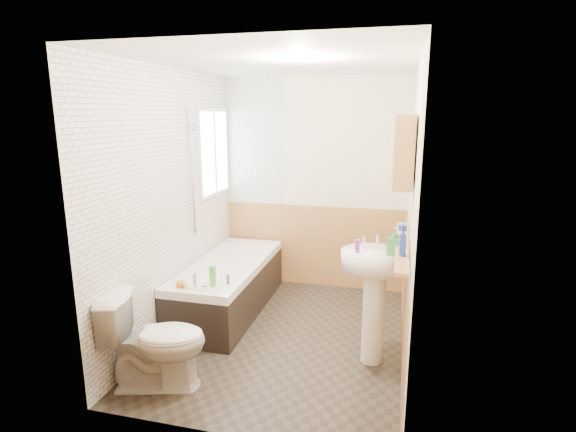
# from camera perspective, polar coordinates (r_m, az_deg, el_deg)

# --- Properties ---
(floor) EXTENTS (2.80, 2.80, 0.00)m
(floor) POSITION_cam_1_polar(r_m,az_deg,el_deg) (4.45, -0.49, -15.03)
(floor) COLOR #2B251E
(floor) RESTS_ON ground
(ceiling) EXTENTS (2.80, 2.80, 0.00)m
(ceiling) POSITION_cam_1_polar(r_m,az_deg,el_deg) (3.95, -0.56, 18.95)
(ceiling) COLOR white
(ceiling) RESTS_ON ground
(wall_back) EXTENTS (2.20, 0.02, 2.50)m
(wall_back) POSITION_cam_1_polar(r_m,az_deg,el_deg) (5.37, 3.30, 3.96)
(wall_back) COLOR beige
(wall_back) RESTS_ON ground
(wall_front) EXTENTS (2.20, 0.02, 2.50)m
(wall_front) POSITION_cam_1_polar(r_m,az_deg,el_deg) (2.72, -8.09, -5.08)
(wall_front) COLOR beige
(wall_front) RESTS_ON ground
(wall_left) EXTENTS (0.02, 2.80, 2.50)m
(wall_left) POSITION_cam_1_polar(r_m,az_deg,el_deg) (4.43, -14.57, 1.63)
(wall_left) COLOR beige
(wall_left) RESTS_ON ground
(wall_right) EXTENTS (0.02, 2.80, 2.50)m
(wall_right) POSITION_cam_1_polar(r_m,az_deg,el_deg) (3.89, 15.49, 0.06)
(wall_right) COLOR beige
(wall_right) RESTS_ON ground
(wainscot_right) EXTENTS (0.01, 2.80, 1.00)m
(wainscot_right) POSITION_cam_1_polar(r_m,az_deg,el_deg) (4.12, 14.54, -10.14)
(wainscot_right) COLOR tan
(wainscot_right) RESTS_ON wall_right
(wainscot_front) EXTENTS (2.20, 0.01, 1.00)m
(wainscot_front) POSITION_cam_1_polar(r_m,az_deg,el_deg) (3.05, -7.46, -18.46)
(wainscot_front) COLOR tan
(wainscot_front) RESTS_ON wall_front
(wainscot_back) EXTENTS (2.20, 0.01, 1.00)m
(wainscot_back) POSITION_cam_1_polar(r_m,az_deg,el_deg) (5.52, 3.15, -3.79)
(wainscot_back) COLOR tan
(wainscot_back) RESTS_ON wall_back
(tile_cladding_left) EXTENTS (0.01, 2.80, 2.50)m
(tile_cladding_left) POSITION_cam_1_polar(r_m,az_deg,el_deg) (4.41, -14.32, 1.62)
(tile_cladding_left) COLOR white
(tile_cladding_left) RESTS_ON wall_left
(tile_return_back) EXTENTS (0.75, 0.01, 1.50)m
(tile_return_back) POSITION_cam_1_polar(r_m,az_deg,el_deg) (5.48, -4.26, 9.38)
(tile_return_back) COLOR white
(tile_return_back) RESTS_ON wall_back
(window) EXTENTS (0.03, 0.79, 0.99)m
(window) POSITION_cam_1_polar(r_m,az_deg,el_deg) (5.20, -9.34, 7.95)
(window) COLOR white
(window) RESTS_ON wall_left
(bathtub) EXTENTS (0.70, 1.78, 0.69)m
(bathtub) POSITION_cam_1_polar(r_m,az_deg,el_deg) (4.92, -7.53, -8.66)
(bathtub) COLOR black
(bathtub) RESTS_ON floor
(shower_riser) EXTENTS (0.11, 0.09, 1.30)m
(shower_riser) POSITION_cam_1_polar(r_m,az_deg,el_deg) (4.64, -12.01, 6.81)
(shower_riser) COLOR silver
(shower_riser) RESTS_ON wall_left
(toilet) EXTENTS (0.86, 0.62, 0.76)m
(toilet) POSITION_cam_1_polar(r_m,az_deg,el_deg) (3.72, -16.45, -14.95)
(toilet) COLOR white
(toilet) RESTS_ON floor
(sink) EXTENTS (0.58, 0.47, 1.11)m
(sink) POSITION_cam_1_polar(r_m,az_deg,el_deg) (3.83, 10.97, -8.45)
(sink) COLOR white
(sink) RESTS_ON floor
(pine_shelf) EXTENTS (0.10, 1.45, 0.03)m
(pine_shelf) POSITION_cam_1_polar(r_m,az_deg,el_deg) (3.70, 14.29, -3.57)
(pine_shelf) COLOR tan
(pine_shelf) RESTS_ON wall_right
(medicine_cabinet) EXTENTS (0.15, 0.60, 0.54)m
(medicine_cabinet) POSITION_cam_1_polar(r_m,az_deg,el_deg) (3.58, 14.51, 8.04)
(medicine_cabinet) COLOR tan
(medicine_cabinet) RESTS_ON wall_right
(foam_can) EXTENTS (0.06, 0.06, 0.16)m
(foam_can) POSITION_cam_1_polar(r_m,az_deg,el_deg) (3.35, 14.36, -3.59)
(foam_can) COLOR #19339E
(foam_can) RESTS_ON pine_shelf
(green_bottle) EXTENTS (0.06, 0.06, 0.24)m
(green_bottle) POSITION_cam_1_polar(r_m,az_deg,el_deg) (3.35, 14.40, -2.92)
(green_bottle) COLOR black
(green_bottle) RESTS_ON pine_shelf
(black_jar) EXTENTS (0.08, 0.08, 0.05)m
(black_jar) POSITION_cam_1_polar(r_m,az_deg,el_deg) (4.10, 14.34, -1.41)
(black_jar) COLOR #19339E
(black_jar) RESTS_ON pine_shelf
(soap_bottle) EXTENTS (0.17, 0.24, 0.10)m
(soap_bottle) POSITION_cam_1_polar(r_m,az_deg,el_deg) (3.66, 13.38, -4.07)
(soap_bottle) COLOR #388447
(soap_bottle) RESTS_ON sink
(clear_bottle) EXTENTS (0.04, 0.04, 0.10)m
(clear_bottle) POSITION_cam_1_polar(r_m,az_deg,el_deg) (3.67, 8.79, -3.78)
(clear_bottle) COLOR purple
(clear_bottle) RESTS_ON sink
(blue_gel) EXTENTS (0.06, 0.04, 0.19)m
(blue_gel) POSITION_cam_1_polar(r_m,az_deg,el_deg) (4.16, -9.54, -7.57)
(blue_gel) COLOR #59C647
(blue_gel) RESTS_ON bathtub
(cream_jar) EXTENTS (0.10, 0.10, 0.05)m
(cream_jar) POSITION_cam_1_polar(r_m,az_deg,el_deg) (4.23, -13.47, -8.41)
(cream_jar) COLOR orange
(cream_jar) RESTS_ON bathtub
(orange_bottle) EXTENTS (0.03, 0.03, 0.09)m
(orange_bottle) POSITION_cam_1_polar(r_m,az_deg,el_deg) (4.21, -7.63, -8.00)
(orange_bottle) COLOR purple
(orange_bottle) RESTS_ON bathtub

